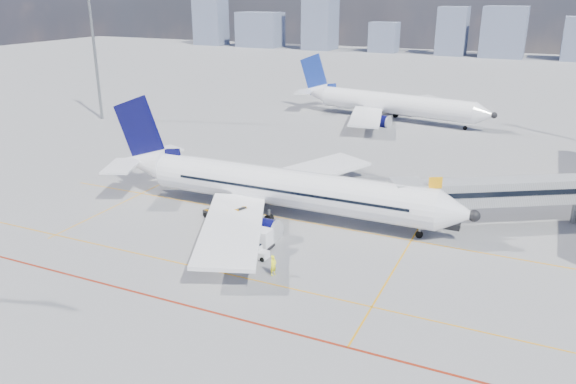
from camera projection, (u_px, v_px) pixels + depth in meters
name	position (u px, v px, depth m)	size (l,w,h in m)	color
ground	(253.00, 247.00, 55.61)	(420.00, 420.00, 0.00)	gray
apron_markings	(228.00, 262.00, 52.49)	(90.00, 35.12, 0.01)	orange
jet_bridge	(522.00, 192.00, 59.64)	(23.55, 15.78, 6.30)	#979A9F
floodlight_mast_nw	(94.00, 49.00, 106.79)	(3.20, 0.61, 25.45)	slate
distant_skyline	(453.00, 28.00, 219.45)	(246.76, 13.52, 31.94)	slate
main_aircraft	(273.00, 187.00, 62.93)	(43.94, 38.30, 12.80)	white
second_aircraft	(387.00, 103.00, 109.83)	(41.30, 35.70, 12.13)	white
baggage_tug	(258.00, 252.00, 53.05)	(1.97, 1.32, 1.30)	white
cargo_dolly	(254.00, 237.00, 55.08)	(3.86, 1.84, 2.08)	black
belt_loader	(221.00, 215.00, 61.78)	(6.19, 3.39, 2.51)	black
ramp_worker	(273.00, 265.00, 49.72)	(0.70, 0.46, 1.92)	#FFFE1A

